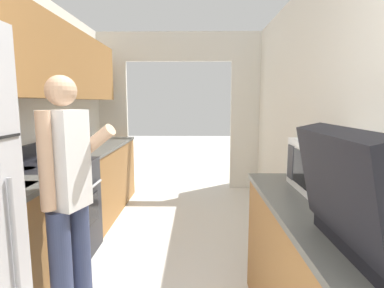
# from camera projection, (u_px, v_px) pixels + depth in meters

# --- Properties ---
(wall_left) EXTENTS (0.38, 6.81, 2.50)m
(wall_left) POSITION_uv_depth(u_px,v_px,m) (8.00, 93.00, 2.41)
(wall_left) COLOR silver
(wall_left) RESTS_ON ground_plane
(wall_right) EXTENTS (0.06, 6.81, 2.50)m
(wall_right) POSITION_uv_depth(u_px,v_px,m) (350.00, 127.00, 2.01)
(wall_right) COLOR silver
(wall_right) RESTS_ON ground_plane
(wall_far_with_doorway) EXTENTS (2.98, 0.06, 2.50)m
(wall_far_with_doorway) POSITION_uv_depth(u_px,v_px,m) (179.00, 100.00, 4.81)
(wall_far_with_doorway) COLOR silver
(wall_far_with_doorway) RESTS_ON ground_plane
(counter_left) EXTENTS (0.62, 3.16, 0.88)m
(counter_left) POSITION_uv_depth(u_px,v_px,m) (80.00, 192.00, 3.26)
(counter_left) COLOR #9E6B38
(counter_left) RESTS_ON ground_plane
(range_oven) EXTENTS (0.66, 0.76, 1.02)m
(range_oven) POSITION_uv_depth(u_px,v_px,m) (53.00, 213.00, 2.63)
(range_oven) COLOR black
(range_oven) RESTS_ON ground_plane
(person) EXTENTS (0.50, 0.44, 1.57)m
(person) POSITION_uv_depth(u_px,v_px,m) (67.00, 198.00, 1.82)
(person) COLOR #384266
(person) RESTS_ON ground_plane
(suitcase) EXTENTS (0.46, 0.57, 0.45)m
(suitcase) POSITION_uv_depth(u_px,v_px,m) (380.00, 213.00, 1.03)
(suitcase) COLOR black
(suitcase) RESTS_ON counter_right
(microwave) EXTENTS (0.38, 0.52, 0.30)m
(microwave) POSITION_uv_depth(u_px,v_px,m) (332.00, 168.00, 1.75)
(microwave) COLOR white
(microwave) RESTS_ON counter_right
(knife) EXTENTS (0.18, 0.30, 0.02)m
(knife) POSITION_uv_depth(u_px,v_px,m) (80.00, 153.00, 3.10)
(knife) COLOR #B7B7BC
(knife) RESTS_ON counter_left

